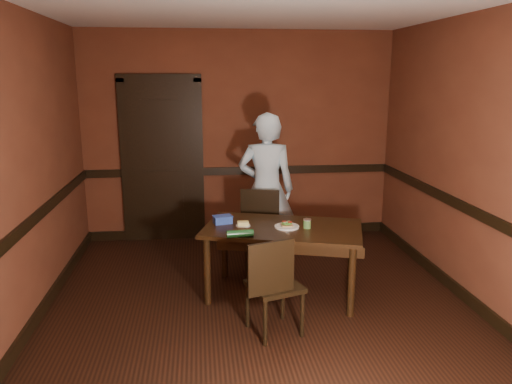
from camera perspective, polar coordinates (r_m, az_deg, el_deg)
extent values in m
cube|color=black|center=(4.77, 0.50, -13.35)|extent=(4.00, 4.50, 0.01)
cube|color=white|center=(4.30, 0.58, 20.78)|extent=(4.00, 4.50, 0.01)
cube|color=brown|center=(6.55, -1.93, 6.33)|extent=(4.00, 0.02, 2.70)
cube|color=brown|center=(2.20, 7.93, -7.77)|extent=(4.00, 0.02, 2.70)
cube|color=brown|center=(4.55, -25.35, 2.02)|extent=(0.02, 4.50, 2.70)
cube|color=brown|center=(4.99, 23.98, 3.05)|extent=(0.02, 4.50, 2.70)
cube|color=black|center=(6.61, -1.89, 2.44)|extent=(4.00, 0.03, 0.10)
cube|color=black|center=(4.64, -24.63, -3.43)|extent=(0.03, 4.50, 0.10)
cube|color=black|center=(5.08, 23.36, -1.95)|extent=(0.03, 4.50, 0.10)
cube|color=black|center=(6.81, -1.84, -4.52)|extent=(4.00, 0.03, 0.12)
cube|color=black|center=(4.93, -23.68, -12.84)|extent=(0.03, 4.50, 0.12)
cube|color=black|center=(5.34, 22.53, -10.69)|extent=(0.03, 4.50, 0.12)
cube|color=black|center=(6.55, -10.64, 3.24)|extent=(0.85, 0.04, 2.05)
cube|color=black|center=(6.62, -14.73, 3.14)|extent=(0.10, 0.06, 2.15)
cube|color=black|center=(6.56, -6.48, 3.39)|extent=(0.10, 0.06, 2.15)
cube|color=black|center=(6.48, -11.04, 12.67)|extent=(1.05, 0.06, 0.10)
cube|color=black|center=(4.95, 3.03, -7.88)|extent=(1.68, 1.24, 0.70)
imported|color=silver|center=(5.67, 1.17, 0.33)|extent=(0.69, 0.51, 1.74)
cylinder|color=white|center=(4.82, 3.54, -4.00)|extent=(0.24, 0.24, 0.01)
cube|color=tan|center=(4.82, 3.55, -3.83)|extent=(0.11, 0.10, 0.02)
ellipsoid|color=#49932E|center=(4.81, 3.55, -3.59)|extent=(0.10, 0.09, 0.02)
cylinder|color=red|center=(4.82, 3.25, -3.38)|extent=(0.04, 0.04, 0.01)
cylinder|color=red|center=(4.80, 3.89, -3.44)|extent=(0.04, 0.04, 0.01)
cylinder|color=#8EAD66|center=(4.78, 3.27, -3.52)|extent=(0.03, 0.03, 0.01)
cylinder|color=#8EAD66|center=(4.83, 3.77, -3.34)|extent=(0.03, 0.03, 0.01)
cylinder|color=#8EAD66|center=(4.81, 3.55, -3.43)|extent=(0.03, 0.03, 0.01)
cylinder|color=#558740|center=(4.81, 5.86, -3.68)|extent=(0.07, 0.07, 0.08)
cylinder|color=beige|center=(4.79, 5.88, -3.16)|extent=(0.08, 0.08, 0.01)
cylinder|color=white|center=(4.86, -1.49, -3.85)|extent=(0.14, 0.14, 0.01)
cube|color=#ECE681|center=(4.85, -1.49, -3.60)|extent=(0.11, 0.07, 0.04)
cube|color=blue|center=(4.95, -3.84, -3.21)|extent=(0.20, 0.15, 0.07)
cube|color=blue|center=(4.94, -3.84, -2.78)|extent=(0.21, 0.17, 0.01)
cylinder|color=#15471D|center=(4.52, -1.85, -4.79)|extent=(0.25, 0.09, 0.07)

